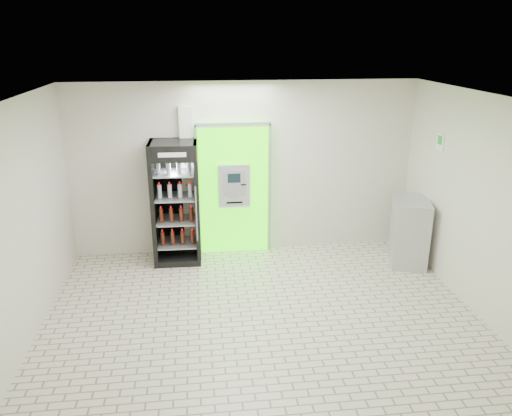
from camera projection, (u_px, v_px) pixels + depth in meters
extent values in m
plane|color=#BEB49E|center=(263.00, 320.00, 6.86)|extent=(6.00, 6.00, 0.00)
plane|color=beige|center=(244.00, 168.00, 8.71)|extent=(6.00, 0.00, 6.00)
plane|color=beige|center=(305.00, 325.00, 4.03)|extent=(6.00, 0.00, 6.00)
plane|color=beige|center=(18.00, 228.00, 6.03)|extent=(0.00, 5.00, 5.00)
plane|color=beige|center=(484.00, 208.00, 6.71)|extent=(0.00, 5.00, 5.00)
plane|color=white|center=(264.00, 99.00, 5.88)|extent=(6.00, 6.00, 0.00)
cube|color=#30E804|center=(234.00, 189.00, 8.74)|extent=(1.20, 0.12, 2.30)
cube|color=gray|center=(233.00, 124.00, 8.30)|extent=(1.28, 0.04, 0.06)
cube|color=gray|center=(197.00, 192.00, 8.60)|extent=(0.04, 0.04, 2.30)
cube|color=gray|center=(270.00, 189.00, 8.75)|extent=(0.04, 0.04, 2.30)
cube|color=black|center=(240.00, 225.00, 8.91)|extent=(0.62, 0.01, 0.67)
cube|color=black|center=(213.00, 144.00, 8.38)|extent=(0.22, 0.01, 0.18)
cube|color=#A9ACB1|center=(234.00, 186.00, 8.60)|extent=(0.55, 0.12, 0.75)
cube|color=black|center=(234.00, 178.00, 8.49)|extent=(0.22, 0.01, 0.16)
cube|color=gray|center=(234.00, 194.00, 8.59)|extent=(0.16, 0.01, 0.12)
cube|color=black|center=(244.00, 185.00, 8.55)|extent=(0.09, 0.01, 0.02)
cube|color=black|center=(235.00, 203.00, 8.64)|extent=(0.28, 0.01, 0.03)
cube|color=silver|center=(188.00, 182.00, 8.62)|extent=(0.22, 0.10, 2.60)
cube|color=#193FB2|center=(187.00, 163.00, 8.45)|extent=(0.09, 0.01, 0.06)
cube|color=red|center=(188.00, 171.00, 8.50)|extent=(0.09, 0.01, 0.06)
cube|color=yellow|center=(188.00, 178.00, 8.54)|extent=(0.09, 0.01, 0.06)
cube|color=orange|center=(188.00, 185.00, 8.58)|extent=(0.09, 0.01, 0.06)
cube|color=red|center=(189.00, 192.00, 8.62)|extent=(0.09, 0.01, 0.06)
cube|color=black|center=(176.00, 203.00, 8.39)|extent=(0.80, 0.72, 2.08)
cube|color=black|center=(176.00, 197.00, 8.69)|extent=(0.78, 0.07, 2.08)
cube|color=red|center=(172.00, 155.00, 7.76)|extent=(0.76, 0.02, 0.25)
cube|color=white|center=(172.00, 155.00, 7.76)|extent=(0.44, 0.01, 0.07)
cube|color=black|center=(179.00, 256.00, 8.71)|extent=(0.80, 0.72, 0.10)
cylinder|color=gray|center=(196.00, 214.00, 8.10)|extent=(0.02, 0.02, 0.94)
cube|color=gray|center=(178.00, 242.00, 8.63)|extent=(0.67, 0.62, 0.02)
cube|color=gray|center=(177.00, 220.00, 8.49)|extent=(0.67, 0.62, 0.02)
cube|color=gray|center=(175.00, 197.00, 8.35)|extent=(0.67, 0.62, 0.02)
cube|color=gray|center=(174.00, 173.00, 8.22)|extent=(0.67, 0.62, 0.02)
cube|color=#A9ACB1|center=(409.00, 231.00, 8.45)|extent=(0.77, 0.97, 1.12)
cube|color=gray|center=(393.00, 229.00, 8.40)|extent=(0.23, 0.80, 0.01)
cube|color=white|center=(440.00, 142.00, 7.82)|extent=(0.02, 0.22, 0.26)
cube|color=#0B811E|center=(440.00, 140.00, 7.81)|extent=(0.00, 0.14, 0.14)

